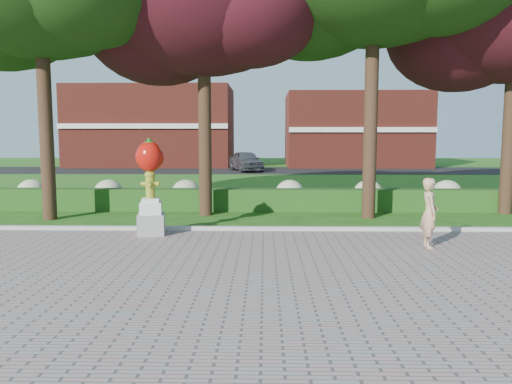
% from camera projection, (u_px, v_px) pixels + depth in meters
% --- Properties ---
extents(ground, '(100.00, 100.00, 0.00)m').
position_uv_depth(ground, '(263.00, 257.00, 11.26)').
color(ground, '#235214').
rests_on(ground, ground).
extents(walkway, '(40.00, 14.00, 0.04)m').
position_uv_depth(walkway, '(262.00, 322.00, 7.28)').
color(walkway, gray).
rests_on(walkway, ground).
extents(curb, '(40.00, 0.18, 0.15)m').
position_uv_depth(curb, '(263.00, 229.00, 14.23)').
color(curb, '#ADADA5').
rests_on(curb, ground).
extents(lawn_hedge, '(24.00, 0.70, 0.80)m').
position_uv_depth(lawn_hedge, '(264.00, 200.00, 18.17)').
color(lawn_hedge, '#1B3F12').
rests_on(lawn_hedge, ground).
extents(hydrangea_row, '(20.10, 1.10, 0.99)m').
position_uv_depth(hydrangea_row, '(279.00, 193.00, 19.14)').
color(hydrangea_row, beige).
rests_on(hydrangea_row, ground).
extents(street, '(50.00, 8.00, 0.02)m').
position_uv_depth(street, '(264.00, 170.00, 39.08)').
color(street, black).
rests_on(street, ground).
extents(building_left, '(14.00, 8.00, 7.00)m').
position_uv_depth(building_left, '(153.00, 127.00, 44.82)').
color(building_left, maroon).
rests_on(building_left, ground).
extents(building_right, '(12.00, 8.00, 6.40)m').
position_uv_depth(building_right, '(354.00, 130.00, 44.53)').
color(building_right, maroon).
rests_on(building_right, ground).
extents(tree_far_right, '(7.88, 6.72, 10.21)m').
position_uv_depth(tree_far_right, '(512.00, 10.00, 16.86)').
color(tree_far_right, black).
rests_on(tree_far_right, ground).
extents(hydrant_sculpture, '(0.81, 0.81, 2.62)m').
position_uv_depth(hydrant_sculpture, '(150.00, 184.00, 13.49)').
color(hydrant_sculpture, gray).
rests_on(hydrant_sculpture, walkway).
extents(woman, '(0.43, 0.63, 1.69)m').
position_uv_depth(woman, '(429.00, 213.00, 12.00)').
color(woman, tan).
rests_on(woman, walkway).
extents(parked_car, '(3.14, 4.89, 1.55)m').
position_uv_depth(parked_car, '(246.00, 161.00, 38.19)').
color(parked_car, '#414449').
rests_on(parked_car, street).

